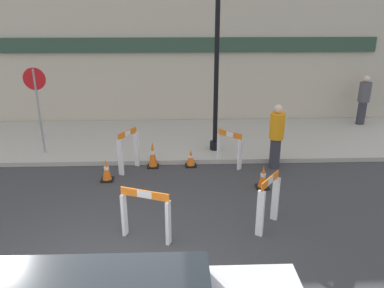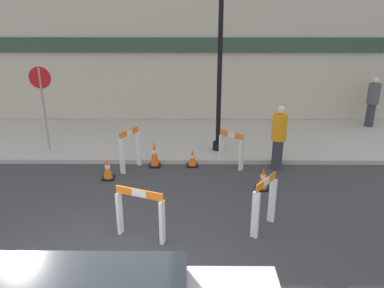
{
  "view_description": "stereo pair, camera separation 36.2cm",
  "coord_description": "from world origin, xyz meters",
  "px_view_note": "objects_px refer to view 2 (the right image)",
  "views": [
    {
      "loc": [
        1.2,
        -4.86,
        4.05
      ],
      "look_at": [
        1.5,
        3.4,
        1.0
      ],
      "focal_mm": 35.0,
      "sensor_mm": 36.0,
      "label": 1
    },
    {
      "loc": [
        1.56,
        -4.87,
        4.05
      ],
      "look_at": [
        1.5,
        3.4,
        1.0
      ],
      "focal_mm": 35.0,
      "sensor_mm": 36.0,
      "label": 2
    }
  ],
  "objects_px": {
    "person_pedestrian": "(373,101)",
    "streetlamp_post": "(220,38)",
    "stop_sign": "(42,96)",
    "person_worker": "(279,136)"
  },
  "relations": [
    {
      "from": "person_pedestrian",
      "to": "streetlamp_post",
      "type": "bearing_deg",
      "value": -7.8
    },
    {
      "from": "stop_sign",
      "to": "person_worker",
      "type": "bearing_deg",
      "value": 170.9
    },
    {
      "from": "streetlamp_post",
      "to": "person_worker",
      "type": "relative_size",
      "value": 2.81
    },
    {
      "from": "streetlamp_post",
      "to": "person_pedestrian",
      "type": "height_order",
      "value": "streetlamp_post"
    },
    {
      "from": "person_worker",
      "to": "stop_sign",
      "type": "bearing_deg",
      "value": -39.74
    },
    {
      "from": "streetlamp_post",
      "to": "person_worker",
      "type": "distance_m",
      "value": 2.97
    },
    {
      "from": "stop_sign",
      "to": "person_worker",
      "type": "xyz_separation_m",
      "value": [
        6.37,
        -0.98,
        -0.82
      ]
    },
    {
      "from": "person_worker",
      "to": "person_pedestrian",
      "type": "distance_m",
      "value": 5.16
    },
    {
      "from": "stop_sign",
      "to": "person_pedestrian",
      "type": "xyz_separation_m",
      "value": [
        10.26,
        2.4,
        -0.7
      ]
    },
    {
      "from": "stop_sign",
      "to": "person_worker",
      "type": "height_order",
      "value": "stop_sign"
    }
  ]
}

